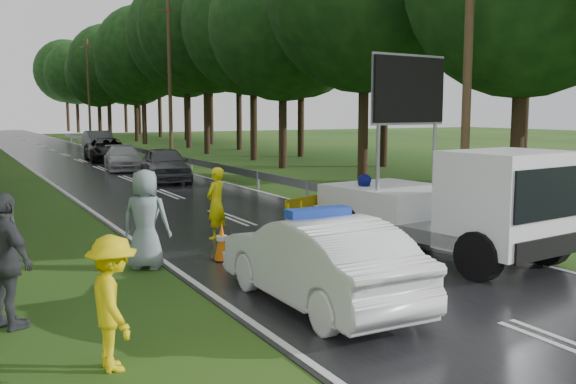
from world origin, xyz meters
TOP-DOWN VIEW (x-y plane):
  - ground at (0.00, 0.00)m, footprint 160.00×160.00m
  - road at (0.00, 30.00)m, footprint 7.00×140.00m
  - guardrail at (3.70, 29.67)m, footprint 0.12×60.06m
  - utility_pole_near at (5.20, 2.00)m, footprint 1.40×0.24m
  - utility_pole_mid at (5.20, 28.00)m, footprint 1.40×0.24m
  - utility_pole_far at (5.20, 54.00)m, footprint 1.40×0.24m
  - police_sedan at (-2.03, -2.45)m, footprint 1.56×4.39m
  - work_truck at (2.19, -0.92)m, footprint 3.03×5.66m
  - barrier at (0.80, 2.32)m, footprint 2.41×1.14m
  - officer at (-1.48, 3.37)m, footprint 0.77×0.71m
  - civilian at (1.42, 1.19)m, footprint 0.88×0.73m
  - bystander_left at (-5.52, -3.50)m, footprint 0.62×1.07m
  - bystander_mid at (-6.53, -1.34)m, footprint 0.96×1.25m
  - bystander_right at (-3.80, 1.26)m, footprint 1.16×1.09m
  - queue_car_first at (1.21, 16.34)m, footprint 2.40×4.69m
  - queue_car_second at (0.86, 22.51)m, footprint 2.40×4.64m
  - queue_car_third at (1.45, 28.97)m, footprint 2.74×5.30m
  - queue_car_fourth at (2.56, 37.01)m, footprint 1.80×4.98m
  - cone_near_left at (-2.50, -1.00)m, footprint 0.33×0.33m
  - cone_center at (0.50, 0.00)m, footprint 0.32×0.32m
  - cone_far at (1.05, 2.50)m, footprint 0.34×0.34m
  - cone_left_mid at (-2.25, 1.12)m, footprint 0.39×0.39m
  - cone_right at (2.40, 4.25)m, footprint 0.31×0.31m

SIDE VIEW (x-z plane):
  - ground at x=0.00m, z-range 0.00..0.00m
  - road at x=0.00m, z-range 0.00..0.02m
  - cone_right at x=2.40m, z-range -0.01..0.65m
  - cone_center at x=0.50m, z-range -0.01..0.67m
  - cone_near_left at x=-2.50m, z-range -0.01..0.70m
  - cone_far at x=1.05m, z-range -0.01..0.71m
  - cone_left_mid at x=-2.25m, z-range -0.01..0.81m
  - guardrail at x=3.70m, z-range 0.20..0.90m
  - queue_car_second at x=0.86m, z-range 0.00..1.29m
  - queue_car_third at x=1.45m, z-range 0.00..1.43m
  - police_sedan at x=-2.03m, z-range -0.07..1.52m
  - queue_car_first at x=1.21m, z-range 0.00..1.53m
  - queue_car_fourth at x=2.56m, z-range 0.00..1.63m
  - barrier at x=0.80m, z-range 0.28..1.36m
  - civilian at x=1.42m, z-range 0.00..1.64m
  - bystander_left at x=-5.52m, z-range 0.00..1.65m
  - officer at x=-1.48m, z-range 0.00..1.76m
  - bystander_mid at x=-6.53m, z-range 0.00..1.98m
  - bystander_right at x=-3.80m, z-range 0.00..1.99m
  - work_truck at x=2.19m, z-range -0.99..3.33m
  - utility_pole_near at x=5.20m, z-range 0.06..10.06m
  - utility_pole_mid at x=5.20m, z-range 0.06..10.06m
  - utility_pole_far at x=5.20m, z-range 0.06..10.06m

